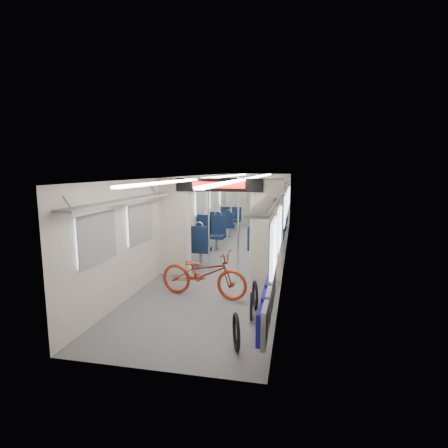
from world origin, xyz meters
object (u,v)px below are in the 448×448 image
object	(u,v)px
stanchion_near_left	(209,226)
seat_bay_near_right	(268,237)
seat_bay_far_right	(275,221)
stanchion_far_left	(238,209)
bicycle	(204,273)
seat_bay_near_left	(202,236)
bike_hoop_c	(255,297)
stanchion_far_right	(256,209)
stanchion_near_right	(238,223)
flip_bench	(268,301)
bike_hoop_b	(251,308)
bike_hoop_a	(236,334)
seat_bay_far_left	(227,220)

from	to	relation	value
stanchion_near_left	seat_bay_near_right	bearing A→B (deg)	56.73
seat_bay_far_right	stanchion_far_left	world-z (taller)	stanchion_far_left
bicycle	seat_bay_near_left	bearing A→B (deg)	23.57
bike_hoop_c	stanchion_far_right	distance (m)	5.98
bike_hoop_c	stanchion_far_right	world-z (taller)	stanchion_far_right
stanchion_far_right	bicycle	bearing A→B (deg)	-94.26
seat_bay_far_right	stanchion_near_left	xyz separation A→B (m)	(-1.27, -5.18, 0.59)
seat_bay_near_right	stanchion_near_right	bearing A→B (deg)	-115.24
bicycle	seat_bay_near_right	bearing A→B (deg)	-7.20
flip_bench	stanchion_near_left	xyz separation A→B (m)	(-1.69, 3.16, 0.57)
stanchion_near_left	stanchion_far_left	size ratio (longest dim) A/B	1.00
stanchion_near_right	stanchion_far_right	xyz separation A→B (m)	(0.09, 3.19, 0.00)
flip_bench	bike_hoop_c	bearing A→B (deg)	106.40
flip_bench	bike_hoop_c	distance (m)	1.14
bike_hoop_b	bike_hoop_c	size ratio (longest dim) A/B	0.92
bicycle	bike_hoop_c	size ratio (longest dim) A/B	3.44
bicycle	bike_hoop_a	distance (m)	2.18
seat_bay_far_right	seat_bay_near_left	bearing A→B (deg)	-116.96
stanchion_near_right	stanchion_far_right	size ratio (longest dim) A/B	1.00
bike_hoop_c	seat_bay_far_left	bearing A→B (deg)	105.12
stanchion_far_left	seat_bay_near_left	bearing A→B (deg)	-107.83
bicycle	bike_hoop_c	xyz separation A→B (m)	(1.07, -0.43, -0.24)
seat_bay_near_left	stanchion_near_left	size ratio (longest dim) A/B	1.01
seat_bay_far_left	stanchion_near_left	distance (m)	5.29
stanchion_near_left	bike_hoop_b	bearing A→B (deg)	-62.01
bicycle	flip_bench	world-z (taller)	bicycle
seat_bay_near_right	stanchion_far_left	world-z (taller)	stanchion_far_left
flip_bench	stanchion_far_left	size ratio (longest dim) A/B	0.91
bike_hoop_b	seat_bay_near_left	bearing A→B (deg)	115.74
stanchion_near_left	stanchion_near_right	size ratio (longest dim) A/B	1.00
bike_hoop_b	stanchion_near_right	xyz separation A→B (m)	(-0.75, 3.15, 0.93)
seat_bay_near_right	stanchion_near_right	xyz separation A→B (m)	(-0.65, -1.37, 0.61)
seat_bay_near_right	bike_hoop_a	bearing A→B (deg)	-89.76
seat_bay_near_left	seat_bay_far_right	size ratio (longest dim) A/B	1.05
bike_hoop_a	stanchion_far_right	xyz separation A→B (m)	(-0.58, 7.37, 0.91)
stanchion_near_right	stanchion_far_left	xyz separation A→B (m)	(-0.52, 3.15, 0.00)
seat_bay_near_right	seat_bay_far_right	bearing A→B (deg)	90.00
stanchion_far_left	stanchion_far_right	distance (m)	0.61
bike_hoop_a	stanchion_near_right	bearing A→B (deg)	99.08
bike_hoop_b	stanchion_near_right	bearing A→B (deg)	103.35
stanchion_near_right	stanchion_far_left	world-z (taller)	same
seat_bay_far_left	stanchion_far_left	distance (m)	1.78
bike_hoop_b	seat_bay_near_right	bearing A→B (deg)	91.30
seat_bay_far_left	stanchion_far_right	size ratio (longest dim) A/B	0.83
seat_bay_far_right	stanchion_far_right	bearing A→B (deg)	-111.37
stanchion_near_right	stanchion_far_left	bearing A→B (deg)	99.31
bicycle	seat_bay_near_left	distance (m)	3.32
bike_hoop_a	stanchion_near_left	xyz separation A→B (m)	(-1.29, 3.61, 0.91)
bike_hoop_b	stanchion_near_right	world-z (taller)	stanchion_near_right
flip_bench	seat_bay_near_right	bearing A→B (deg)	94.70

